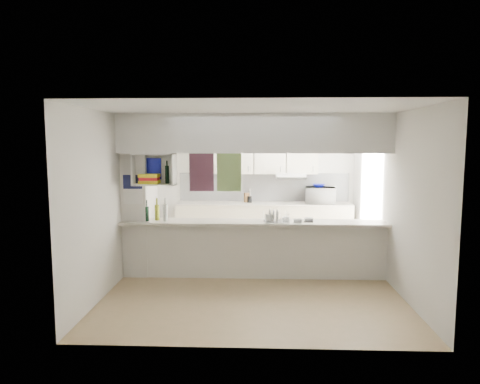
{
  "coord_description": "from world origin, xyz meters",
  "views": [
    {
      "loc": [
        0.05,
        -6.7,
        2.15
      ],
      "look_at": [
        -0.23,
        0.5,
        1.33
      ],
      "focal_mm": 32.0,
      "sensor_mm": 36.0,
      "label": 1
    }
  ],
  "objects_px": {
    "microwave": "(320,195)",
    "dish_rack": "(276,217)",
    "bowl": "(319,186)",
    "wine_bottles": "(157,212)"
  },
  "relations": [
    {
      "from": "microwave",
      "to": "bowl",
      "type": "height_order",
      "value": "bowl"
    },
    {
      "from": "microwave",
      "to": "wine_bottles",
      "type": "distance_m",
      "value": 3.59
    },
    {
      "from": "microwave",
      "to": "dish_rack",
      "type": "bearing_deg",
      "value": 70.18
    },
    {
      "from": "bowl",
      "to": "dish_rack",
      "type": "xyz_separation_m",
      "value": [
        -0.97,
        -2.15,
        -0.28
      ]
    },
    {
      "from": "dish_rack",
      "to": "wine_bottles",
      "type": "xyz_separation_m",
      "value": [
        -1.9,
        0.02,
        0.05
      ]
    },
    {
      "from": "microwave",
      "to": "bowl",
      "type": "distance_m",
      "value": 0.2
    },
    {
      "from": "microwave",
      "to": "dish_rack",
      "type": "relative_size",
      "value": 1.45
    },
    {
      "from": "bowl",
      "to": "wine_bottles",
      "type": "relative_size",
      "value": 0.69
    },
    {
      "from": "bowl",
      "to": "wine_bottles",
      "type": "height_order",
      "value": "bowl"
    },
    {
      "from": "bowl",
      "to": "dish_rack",
      "type": "relative_size",
      "value": 0.62
    }
  ]
}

